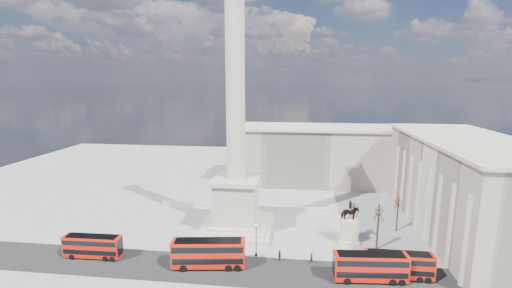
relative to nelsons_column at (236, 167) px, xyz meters
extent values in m
plane|color=#999691|center=(0.00, -5.00, -12.92)|extent=(180.00, 180.00, 0.00)
cube|color=#272727|center=(5.00, -15.00, -12.91)|extent=(120.00, 9.00, 0.01)
cube|color=beige|center=(0.00, 0.00, -12.42)|extent=(14.00, 14.00, 1.00)
cube|color=beige|center=(0.00, 0.00, -11.67)|extent=(12.00, 12.00, 0.50)
cube|color=beige|center=(0.00, 0.00, -11.17)|extent=(10.00, 10.00, 0.50)
cube|color=beige|center=(0.00, 0.00, -6.92)|extent=(8.00, 8.00, 8.00)
cube|color=beige|center=(0.00, 0.00, -2.52)|extent=(9.00, 9.00, 0.80)
cylinder|color=beige|center=(0.00, 0.00, 14.88)|extent=(3.60, 3.60, 34.00)
cube|color=#BCB49C|center=(0.00, 11.00, -12.37)|extent=(40.00, 0.60, 1.10)
cube|color=beige|center=(45.00, 5.00, -3.92)|extent=(18.00, 45.00, 18.00)
cube|color=#BCB49C|center=(45.00, 5.00, 5.38)|extent=(19.00, 46.00, 0.60)
cube|color=beige|center=(20.00, 35.00, -4.92)|extent=(50.00, 16.00, 16.00)
cube|color=#BCB49C|center=(20.00, 35.00, 3.38)|extent=(51.00, 17.00, 0.60)
cube|color=red|center=(-22.17, -14.02, -10.83)|extent=(9.72, 2.40, 3.56)
cube|color=black|center=(-22.17, -14.02, -11.47)|extent=(9.34, 2.45, 0.79)
cube|color=black|center=(-22.17, -14.02, -9.88)|extent=(9.34, 2.45, 0.79)
cube|color=black|center=(-22.17, -14.02, -9.02)|extent=(8.75, 2.16, 0.05)
cylinder|color=black|center=(-25.37, -14.09, -12.43)|extent=(1.02, 2.34, 0.97)
cylinder|color=black|center=(-19.46, -13.96, -12.43)|extent=(1.02, 2.34, 0.97)
cylinder|color=black|center=(-18.30, -13.94, -12.43)|extent=(1.02, 2.34, 0.97)
cube|color=red|center=(-1.95, -14.75, -10.41)|extent=(11.86, 4.18, 4.27)
cube|color=black|center=(-1.95, -14.75, -11.18)|extent=(11.41, 4.18, 0.95)
cube|color=black|center=(-1.95, -14.75, -9.28)|extent=(11.41, 4.18, 0.95)
cube|color=black|center=(-1.95, -14.75, -8.24)|extent=(10.67, 3.76, 0.06)
cylinder|color=black|center=(-5.74, -15.26, -12.34)|extent=(1.52, 2.89, 1.16)
cylinder|color=black|center=(1.27, -14.31, -12.34)|extent=(1.52, 2.89, 1.16)
cylinder|color=black|center=(2.65, -14.12, -12.34)|extent=(1.52, 2.89, 1.16)
cube|color=red|center=(22.92, -15.45, -10.59)|extent=(10.97, 3.35, 3.98)
cube|color=black|center=(22.92, -15.45, -11.30)|extent=(10.54, 3.37, 0.88)
cube|color=black|center=(22.92, -15.45, -9.53)|extent=(10.54, 3.37, 0.88)
cube|color=black|center=(22.92, -15.45, -8.57)|extent=(9.87, 3.01, 0.06)
cylinder|color=black|center=(19.36, -15.75, -12.38)|extent=(1.29, 2.66, 1.08)
cylinder|color=black|center=(25.93, -15.20, -12.38)|extent=(1.29, 2.66, 1.08)
cylinder|color=black|center=(27.22, -15.09, -12.38)|extent=(1.29, 2.66, 1.08)
cube|color=red|center=(27.37, -14.07, -10.76)|extent=(10.02, 2.30, 3.69)
cube|color=black|center=(27.37, -14.07, -11.42)|extent=(9.62, 2.36, 0.82)
cube|color=black|center=(27.37, -14.07, -9.78)|extent=(9.62, 2.36, 0.82)
cube|color=black|center=(27.37, -14.07, -8.88)|extent=(9.02, 2.07, 0.05)
cylinder|color=black|center=(24.06, -14.08, -12.42)|extent=(1.01, 2.40, 1.00)
cylinder|color=black|center=(30.17, -14.07, -12.42)|extent=(1.01, 2.40, 1.00)
cylinder|color=black|center=(31.37, -14.06, -12.42)|extent=(1.01, 2.40, 1.00)
cylinder|color=black|center=(5.16, -10.22, -12.69)|extent=(0.39, 0.39, 0.45)
cylinder|color=black|center=(5.16, -10.22, -10.23)|extent=(0.14, 0.14, 5.37)
cylinder|color=black|center=(5.16, -10.22, -7.64)|extent=(0.27, 0.27, 0.27)
sphere|color=silver|center=(5.16, -10.22, -7.32)|extent=(0.50, 0.50, 0.50)
cube|color=#BCB49C|center=(21.63, -2.81, -12.68)|extent=(3.84, 2.88, 0.48)
cube|color=#BCB49C|center=(21.63, -2.81, -10.81)|extent=(3.07, 2.11, 4.22)
imported|color=black|center=(21.63, -2.81, -7.40)|extent=(3.20, 1.73, 2.59)
cylinder|color=black|center=(21.63, -2.81, -5.81)|extent=(0.48, 0.48, 1.15)
sphere|color=black|center=(21.63, -2.81, -5.06)|extent=(0.35, 0.35, 0.35)
cylinder|color=#332319|center=(26.15, -5.15, -8.73)|extent=(0.33, 0.33, 8.37)
cylinder|color=#332319|center=(22.55, -1.25, -9.40)|extent=(0.32, 0.32, 7.04)
cylinder|color=#332319|center=(31.78, 3.14, -9.39)|extent=(0.30, 0.30, 7.05)
imported|color=black|center=(14.45, -11.50, -12.02)|extent=(0.78, 0.73, 1.80)
imported|color=black|center=(20.93, -11.50, -12.17)|extent=(0.87, 0.76, 1.50)
imported|color=black|center=(9.25, -11.50, -11.94)|extent=(0.90, 1.23, 1.95)
camera|label=1|loc=(11.64, -63.83, 16.64)|focal=24.00mm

